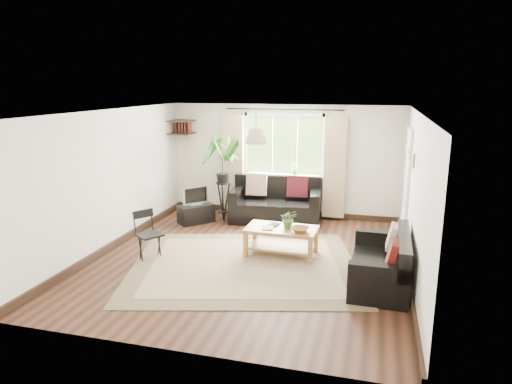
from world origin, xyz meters
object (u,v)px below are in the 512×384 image
(sofa_back, at_px, (276,201))
(palm_stand, at_px, (223,179))
(coffee_table, at_px, (281,241))
(sofa_right, at_px, (380,260))
(tv_stand, at_px, (196,214))
(folding_chair, at_px, (149,236))

(sofa_back, distance_m, palm_stand, 1.19)
(sofa_back, bearing_deg, coffee_table, -80.10)
(sofa_right, height_order, palm_stand, palm_stand)
(sofa_back, xyz_separation_m, tv_stand, (-1.57, -0.53, -0.25))
(sofa_back, height_order, folding_chair, sofa_back)
(sofa_right, height_order, tv_stand, sofa_right)
(coffee_table, height_order, tv_stand, coffee_table)
(tv_stand, distance_m, palm_stand, 0.91)
(palm_stand, height_order, folding_chair, palm_stand)
(palm_stand, bearing_deg, folding_chair, -101.11)
(sofa_back, xyz_separation_m, palm_stand, (-1.07, -0.24, 0.46))
(sofa_back, xyz_separation_m, folding_chair, (-1.54, -2.61, -0.04))
(sofa_back, bearing_deg, palm_stand, -172.81)
(tv_stand, bearing_deg, palm_stand, -17.86)
(coffee_table, xyz_separation_m, palm_stand, (-1.59, 1.66, 0.65))
(tv_stand, height_order, palm_stand, palm_stand)
(sofa_right, xyz_separation_m, palm_stand, (-3.18, 2.42, 0.52))
(palm_stand, bearing_deg, sofa_back, 12.59)
(coffee_table, height_order, palm_stand, palm_stand)
(tv_stand, relative_size, folding_chair, 0.89)
(folding_chair, bearing_deg, tv_stand, 35.49)
(sofa_back, xyz_separation_m, coffee_table, (0.52, -1.90, -0.19))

